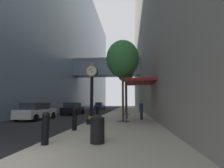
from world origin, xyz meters
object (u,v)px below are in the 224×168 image
at_px(pedestrian_walking, 141,110).
at_px(car_white_mid, 36,111).
at_px(bollard_fourth, 97,112).
at_px(street_tree_mid_near, 125,73).
at_px(street_tree_near, 123,59).
at_px(bollard_nearest, 45,127).
at_px(bollard_second, 75,119).
at_px(street_clock, 92,90).
at_px(trash_bin, 97,128).
at_px(car_black_far, 73,109).
at_px(car_blue_near, 100,106).

xyz_separation_m(pedestrian_walking, car_white_mid, (-9.85, 0.05, -0.22)).
distance_m(bollard_fourth, car_white_mid, 5.91).
distance_m(bollard_fourth, street_tree_mid_near, 8.22).
bearing_deg(car_white_mid, street_tree_near, -11.92).
xyz_separation_m(bollard_nearest, bollard_second, (0.00, 3.09, 0.00)).
height_order(street_clock, street_tree_near, street_tree_near).
bearing_deg(car_white_mid, trash_bin, -49.27).
bearing_deg(car_white_mid, street_tree_mid_near, 36.66).
bearing_deg(bollard_fourth, trash_bin, -78.61).
height_order(bollard_second, car_black_far, car_black_far).
distance_m(bollard_nearest, car_black_far, 16.92).
relative_size(bollard_second, trash_bin, 1.09).
bearing_deg(car_blue_near, trash_bin, -79.60).
xyz_separation_m(bollard_second, street_tree_near, (2.40, 4.52, 4.43)).
height_order(bollard_nearest, pedestrian_walking, pedestrian_walking).
height_order(bollard_nearest, bollard_fourth, same).
xyz_separation_m(bollard_nearest, bollard_fourth, (0.00, 9.26, 0.00)).
distance_m(street_tree_mid_near, car_black_far, 8.57).
height_order(bollard_nearest, street_tree_mid_near, street_tree_mid_near).
height_order(pedestrian_walking, car_black_far, pedestrian_walking).
xyz_separation_m(street_tree_near, street_tree_mid_near, (0.00, 7.94, 0.30)).
relative_size(street_tree_near, car_blue_near, 1.53).
xyz_separation_m(street_tree_mid_near, car_blue_near, (-6.71, 18.02, -4.64)).
relative_size(bollard_fourth, trash_bin, 1.09).
bearing_deg(car_white_mid, car_blue_near, 86.21).
xyz_separation_m(street_tree_near, car_white_mid, (-8.31, 1.75, -4.38)).
relative_size(bollard_second, car_blue_near, 0.26).
height_order(bollard_second, bollard_fourth, same).
bearing_deg(car_black_far, street_tree_near, -50.39).
bearing_deg(pedestrian_walking, street_tree_mid_near, 103.93).
distance_m(street_tree_near, car_white_mid, 9.56).
height_order(bollard_fourth, street_tree_mid_near, street_tree_mid_near).
xyz_separation_m(bollard_nearest, car_white_mid, (-5.91, 9.36, 0.04)).
xyz_separation_m(bollard_nearest, car_blue_near, (-4.31, 33.56, 0.09)).
bearing_deg(street_tree_mid_near, bollard_nearest, -98.78).
bearing_deg(bollard_fourth, street_tree_near, -34.59).
bearing_deg(trash_bin, street_tree_near, 85.05).
bearing_deg(street_tree_near, street_clock, -137.29).
relative_size(street_tree_near, trash_bin, 6.27).
bearing_deg(car_blue_near, pedestrian_walking, -71.21).
xyz_separation_m(street_tree_mid_near, car_black_far, (-7.15, 0.70, -4.67)).
relative_size(bollard_fourth, car_blue_near, 0.26).
relative_size(street_tree_near, street_tree_mid_near, 1.00).
bearing_deg(car_blue_near, car_black_far, -91.47).
height_order(bollard_nearest, car_blue_near, car_blue_near).
bearing_deg(street_clock, car_white_mid, 149.29).
bearing_deg(car_white_mid, street_clock, -30.71).
bearing_deg(car_black_far, bollard_second, -70.15).
relative_size(pedestrian_walking, car_black_far, 0.36).
xyz_separation_m(bollard_nearest, trash_bin, (1.78, 0.43, -0.06)).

